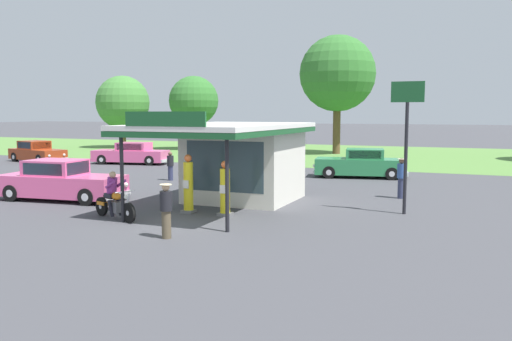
# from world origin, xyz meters

# --- Properties ---
(ground_plane) EXTENTS (300.00, 300.00, 0.00)m
(ground_plane) POSITION_xyz_m (0.00, 0.00, 0.00)
(ground_plane) COLOR #424247
(grass_verge_strip) EXTENTS (120.00, 24.00, 0.01)m
(grass_verge_strip) POSITION_xyz_m (0.00, 30.00, 0.00)
(grass_verge_strip) COLOR #56843D
(grass_verge_strip) RESTS_ON ground
(service_station_kiosk) EXTENTS (4.59, 7.99, 3.52)m
(service_station_kiosk) POSITION_xyz_m (0.04, 4.62, 1.79)
(service_station_kiosk) COLOR silver
(service_station_kiosk) RESTS_ON ground
(gas_pump_nearside) EXTENTS (0.44, 0.44, 2.05)m
(gas_pump_nearside) POSITION_xyz_m (-0.66, 1.81, 0.94)
(gas_pump_nearside) COLOR slate
(gas_pump_nearside) RESTS_ON ground
(gas_pump_offside) EXTENTS (0.44, 0.44, 1.88)m
(gas_pump_offside) POSITION_xyz_m (0.75, 1.81, 0.86)
(gas_pump_offside) COLOR slate
(gas_pump_offside) RESTS_ON ground
(motorcycle_with_rider) EXTENTS (2.20, 1.04, 1.58)m
(motorcycle_with_rider) POSITION_xyz_m (-2.37, -0.10, 0.65)
(motorcycle_with_rider) COLOR black
(motorcycle_with_rider) RESTS_ON ground
(featured_classic_sedan) EXTENTS (5.36, 2.39, 1.61)m
(featured_classic_sedan) POSITION_xyz_m (-6.76, 2.25, 0.73)
(featured_classic_sedan) COLOR #E55993
(featured_classic_sedan) RESTS_ON ground
(parked_car_back_row_right) EXTENTS (5.70, 2.57, 1.51)m
(parked_car_back_row_right) POSITION_xyz_m (-5.48, 15.67, 0.68)
(parked_car_back_row_right) COLOR #2D844C
(parked_car_back_row_right) RESTS_ON ground
(parked_car_back_row_left) EXTENTS (5.44, 2.64, 1.47)m
(parked_car_back_row_left) POSITION_xyz_m (-13.14, 15.89, 0.67)
(parked_car_back_row_left) COLOR #E55993
(parked_car_back_row_left) RESTS_ON ground
(parked_car_back_row_far_left) EXTENTS (5.18, 2.65, 1.55)m
(parked_car_back_row_far_left) POSITION_xyz_m (2.87, 14.26, 0.71)
(parked_car_back_row_far_left) COLOR #2D844C
(parked_car_back_row_far_left) RESTS_ON ground
(parked_car_back_row_centre_right) EXTENTS (5.06, 2.82, 1.50)m
(parked_car_back_row_centre_right) POSITION_xyz_m (-20.21, 14.55, 0.67)
(parked_car_back_row_centre_right) COLOR #993819
(parked_car_back_row_centre_right) RESTS_ON ground
(bystander_standing_back_lot) EXTENTS (0.34, 0.34, 1.54)m
(bystander_standing_back_lot) POSITION_xyz_m (0.67, -1.78, 0.82)
(bystander_standing_back_lot) COLOR brown
(bystander_standing_back_lot) RESTS_ON ground
(bystander_chatting_near_pumps) EXTENTS (0.34, 0.34, 1.48)m
(bystander_chatting_near_pumps) POSITION_xyz_m (-5.97, 9.26, 0.77)
(bystander_chatting_near_pumps) COLOR #2D3351
(bystander_chatting_near_pumps) RESTS_ON ground
(bystander_strolling_foreground) EXTENTS (0.38, 0.38, 1.72)m
(bystander_strolling_foreground) POSITION_xyz_m (-5.76, 11.54, 0.92)
(bystander_strolling_foreground) COLOR black
(bystander_strolling_foreground) RESTS_ON ground
(bystander_admiring_sedan) EXTENTS (0.36, 0.36, 1.65)m
(bystander_admiring_sedan) POSITION_xyz_m (5.79, 7.85, 0.88)
(bystander_admiring_sedan) COLOR #2D3351
(bystander_admiring_sedan) RESTS_ON ground
(tree_oak_distant_spare) EXTENTS (6.36, 6.36, 9.93)m
(tree_oak_distant_spare) POSITION_xyz_m (-2.43, 29.85, 6.56)
(tree_oak_distant_spare) COLOR brown
(tree_oak_distant_spare) RESTS_ON ground
(tree_oak_far_left) EXTENTS (5.25, 5.25, 7.11)m
(tree_oak_far_left) POSITION_xyz_m (-23.90, 29.67, 4.47)
(tree_oak_far_left) COLOR brown
(tree_oak_far_left) RESTS_ON ground
(tree_oak_far_right) EXTENTS (4.65, 4.65, 6.92)m
(tree_oak_far_right) POSITION_xyz_m (-16.16, 30.13, 4.58)
(tree_oak_far_right) COLOR brown
(tree_oak_far_right) RESTS_ON ground
(roadside_pole_sign) EXTENTS (1.10, 0.12, 4.54)m
(roadside_pole_sign) POSITION_xyz_m (6.34, 4.45, 3.11)
(roadside_pole_sign) COLOR black
(roadside_pole_sign) RESTS_ON ground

